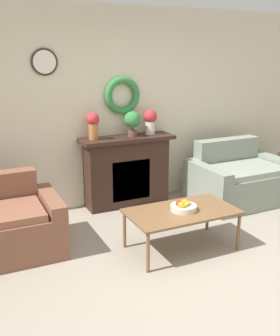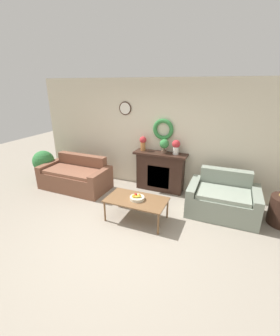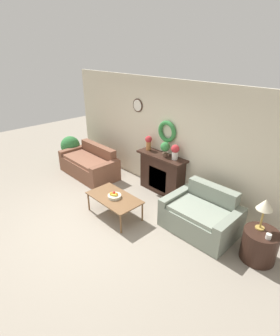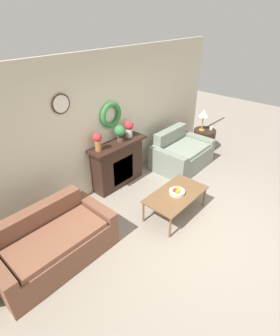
% 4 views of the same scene
% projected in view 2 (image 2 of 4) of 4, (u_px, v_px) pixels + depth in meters
% --- Properties ---
extents(ground_plane, '(16.00, 16.00, 0.00)m').
position_uv_depth(ground_plane, '(116.00, 238.00, 3.97)').
color(ground_plane, gray).
extents(wall_back, '(6.80, 0.16, 2.70)m').
position_uv_depth(wall_back, '(160.00, 136.00, 5.54)').
color(wall_back, beige).
rests_on(wall_back, ground_plane).
extents(fireplace, '(1.31, 0.41, 0.99)m').
position_uv_depth(fireplace, '(160.00, 171.00, 5.63)').
color(fireplace, '#331E16').
rests_on(fireplace, ground_plane).
extents(couch_left, '(1.76, 0.90, 0.81)m').
position_uv_depth(couch_left, '(76.00, 177.00, 5.81)').
color(couch_left, brown).
rests_on(couch_left, ground_plane).
extents(loveseat_right, '(1.39, 0.97, 0.86)m').
position_uv_depth(loveseat_right, '(223.00, 199.00, 4.65)').
color(loveseat_right, gray).
rests_on(loveseat_right, ground_plane).
extents(coffee_table, '(1.18, 0.66, 0.45)m').
position_uv_depth(coffee_table, '(136.00, 201.00, 4.38)').
color(coffee_table, brown).
rests_on(coffee_table, ground_plane).
extents(fruit_bowl, '(0.28, 0.28, 0.12)m').
position_uv_depth(fruit_bowl, '(137.00, 198.00, 4.34)').
color(fruit_bowl, beige).
rests_on(fruit_bowl, coffee_table).
extents(vase_on_mantel_left, '(0.17, 0.17, 0.36)m').
position_uv_depth(vase_on_mantel_left, '(143.00, 142.00, 5.56)').
color(vase_on_mantel_left, '#AD6B38').
rests_on(vase_on_mantel_left, fireplace).
extents(vase_on_mantel_right, '(0.19, 0.19, 0.35)m').
position_uv_depth(vase_on_mantel_right, '(176.00, 146.00, 5.26)').
color(vase_on_mantel_right, silver).
rests_on(vase_on_mantel_right, fireplace).
extents(potted_plant_on_mantel, '(0.22, 0.22, 0.34)m').
position_uv_depth(potted_plant_on_mantel, '(164.00, 145.00, 5.34)').
color(potted_plant_on_mantel, brown).
rests_on(potted_plant_on_mantel, fireplace).
extents(potted_plant_floor_by_couch, '(0.58, 0.58, 0.85)m').
position_uv_depth(potted_plant_floor_by_couch, '(44.00, 162.00, 6.17)').
color(potted_plant_floor_by_couch, brown).
rests_on(potted_plant_floor_by_couch, ground_plane).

